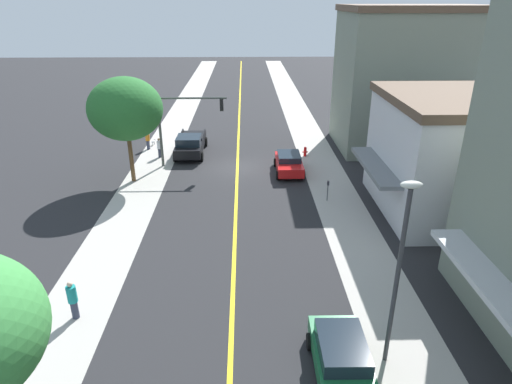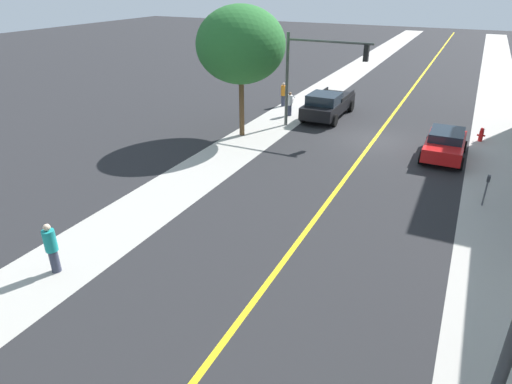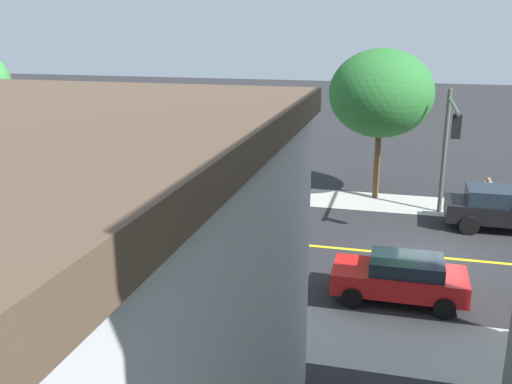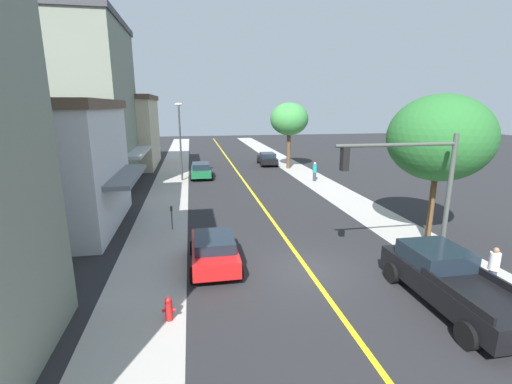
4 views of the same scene
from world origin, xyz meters
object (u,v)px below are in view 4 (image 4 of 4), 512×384
(street_lamp, at_px, (180,134))
(pedestrian_teal_shirt, at_px, (315,171))
(traffic_light_mast, at_px, (414,180))
(pedestrian_white_shirt, at_px, (494,267))
(street_tree_left_near, at_px, (289,119))
(street_tree_right_corner, at_px, (440,138))
(fire_hydrant, at_px, (169,309))
(parking_meter, at_px, (172,214))
(red_sedan_left_curb, at_px, (214,250))
(black_pickup_truck, at_px, (450,280))
(black_sedan_right_curb, at_px, (267,159))
(green_sedan_left_curb, at_px, (201,170))

(street_lamp, bearing_deg, pedestrian_teal_shirt, -12.21)
(traffic_light_mast, bearing_deg, pedestrian_white_shirt, 137.60)
(pedestrian_teal_shirt, bearing_deg, pedestrian_white_shirt, 136.27)
(street_tree_left_near, relative_size, street_lamp, 1.02)
(street_tree_left_near, xyz_separation_m, street_tree_right_corner, (1.55, -21.93, -0.13))
(fire_hydrant, distance_m, pedestrian_teal_shirt, 23.31)
(parking_meter, bearing_deg, red_sedan_left_curb, -68.47)
(fire_hydrant, distance_m, red_sedan_left_curb, 4.11)
(street_lamp, bearing_deg, street_tree_left_near, 21.17)
(street_tree_right_corner, xyz_separation_m, black_pickup_truck, (-3.47, -5.86, -4.32))
(black_sedan_right_curb, bearing_deg, pedestrian_white_shirt, -173.15)
(parking_meter, height_order, red_sedan_left_curb, red_sedan_left_curb)
(fire_hydrant, relative_size, traffic_light_mast, 0.14)
(black_pickup_truck, bearing_deg, street_lamp, 22.69)
(green_sedan_left_curb, bearing_deg, pedestrian_white_shirt, -155.58)
(traffic_light_mast, relative_size, black_sedan_right_curb, 1.31)
(fire_hydrant, xyz_separation_m, traffic_light_mast, (9.72, 2.06, 3.47))
(black_pickup_truck, distance_m, pedestrian_white_shirt, 2.58)
(red_sedan_left_curb, relative_size, pedestrian_teal_shirt, 2.36)
(street_tree_left_near, bearing_deg, parking_meter, -122.90)
(street_tree_right_corner, bearing_deg, pedestrian_teal_shirt, 93.84)
(red_sedan_left_curb, bearing_deg, parking_meter, 21.74)
(traffic_light_mast, distance_m, pedestrian_teal_shirt, 18.30)
(fire_hydrant, bearing_deg, pedestrian_teal_shirt, 58.96)
(fire_hydrant, relative_size, green_sedan_left_curb, 0.19)
(black_pickup_truck, bearing_deg, black_sedan_right_curb, 0.19)
(pedestrian_white_shirt, bearing_deg, green_sedan_left_curb, 102.91)
(fire_hydrant, height_order, pedestrian_teal_shirt, pedestrian_teal_shirt)
(street_tree_right_corner, xyz_separation_m, pedestrian_teal_shirt, (-1.00, 14.87, -4.30))
(traffic_light_mast, distance_m, black_pickup_truck, 4.11)
(red_sedan_left_curb, xyz_separation_m, pedestrian_teal_shirt, (10.30, 16.25, 0.15))
(traffic_light_mast, distance_m, street_lamp, 22.72)
(street_tree_left_near, xyz_separation_m, parking_meter, (-11.77, -18.19, -4.45))
(street_tree_left_near, bearing_deg, traffic_light_mast, -94.00)
(black_sedan_right_curb, distance_m, black_pickup_truck, 30.38)
(green_sedan_left_curb, bearing_deg, street_tree_left_near, -68.53)
(street_lamp, distance_m, black_sedan_right_curb, 12.48)
(black_pickup_truck, bearing_deg, parking_meter, 46.11)
(parking_meter, bearing_deg, pedestrian_teal_shirt, 42.09)
(traffic_light_mast, relative_size, green_sedan_left_curb, 1.31)
(fire_hydrant, distance_m, green_sedan_left_curb, 23.41)
(street_tree_right_corner, relative_size, pedestrian_white_shirt, 4.52)
(street_tree_right_corner, bearing_deg, black_sedan_right_curb, 97.82)
(parking_meter, bearing_deg, street_tree_right_corner, -15.69)
(street_tree_left_near, relative_size, traffic_light_mast, 1.25)
(parking_meter, distance_m, pedestrian_white_shirt, 15.18)
(traffic_light_mast, distance_m, red_sedan_left_curb, 8.75)
(red_sedan_left_curb, distance_m, pedestrian_white_shirt, 10.96)
(street_lamp, xyz_separation_m, pedestrian_teal_shirt, (12.05, -2.61, -3.37))
(street_tree_left_near, xyz_separation_m, street_lamp, (-11.49, -4.45, -1.06))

